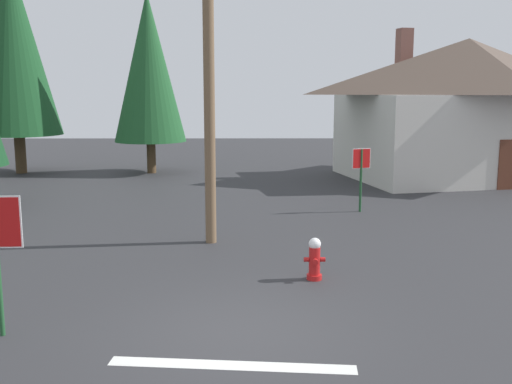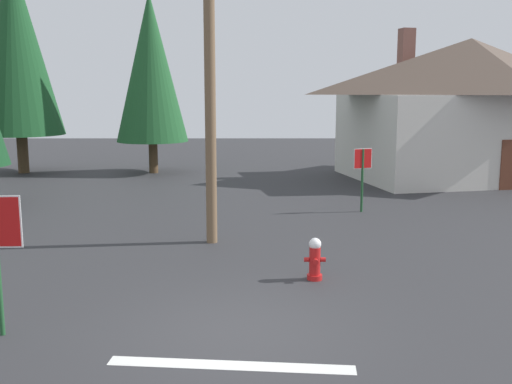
{
  "view_description": "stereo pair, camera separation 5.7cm",
  "coord_description": "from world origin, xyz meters",
  "px_view_note": "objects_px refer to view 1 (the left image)",
  "views": [
    {
      "loc": [
        0.27,
        -9.39,
        3.91
      ],
      "look_at": [
        0.34,
        4.68,
        1.51
      ],
      "focal_mm": 41.85,
      "sensor_mm": 36.0,
      "label": 1
    },
    {
      "loc": [
        0.32,
        -9.39,
        3.91
      ],
      "look_at": [
        0.34,
        4.68,
        1.51
      ],
      "focal_mm": 41.85,
      "sensor_mm": 36.0,
      "label": 2
    }
  ],
  "objects_px": {
    "house": "(466,107)",
    "pine_tree_short_left": "(13,45)",
    "stop_sign_far": "(361,167)",
    "utility_pole": "(209,77)",
    "fire_hydrant": "(315,259)",
    "pine_tree_far_center": "(149,68)"
  },
  "relations": [
    {
      "from": "utility_pole",
      "to": "house",
      "type": "relative_size",
      "value": 0.67
    },
    {
      "from": "fire_hydrant",
      "to": "house",
      "type": "distance_m",
      "value": 17.16
    },
    {
      "from": "house",
      "to": "pine_tree_far_center",
      "type": "distance_m",
      "value": 14.58
    },
    {
      "from": "fire_hydrant",
      "to": "pine_tree_short_left",
      "type": "relative_size",
      "value": 0.09
    },
    {
      "from": "utility_pole",
      "to": "stop_sign_far",
      "type": "height_order",
      "value": "utility_pole"
    },
    {
      "from": "stop_sign_far",
      "to": "pine_tree_short_left",
      "type": "relative_size",
      "value": 0.2
    },
    {
      "from": "utility_pole",
      "to": "pine_tree_far_center",
      "type": "relative_size",
      "value": 0.96
    },
    {
      "from": "utility_pole",
      "to": "pine_tree_far_center",
      "type": "distance_m",
      "value": 13.87
    },
    {
      "from": "house",
      "to": "pine_tree_far_center",
      "type": "xyz_separation_m",
      "value": [
        -14.38,
        1.63,
        1.76
      ]
    },
    {
      "from": "house",
      "to": "pine_tree_short_left",
      "type": "bearing_deg",
      "value": 175.47
    },
    {
      "from": "utility_pole",
      "to": "fire_hydrant",
      "type": "bearing_deg",
      "value": -52.62
    },
    {
      "from": "fire_hydrant",
      "to": "stop_sign_far",
      "type": "bearing_deg",
      "value": 72.62
    },
    {
      "from": "fire_hydrant",
      "to": "stop_sign_far",
      "type": "height_order",
      "value": "stop_sign_far"
    },
    {
      "from": "utility_pole",
      "to": "pine_tree_far_center",
      "type": "bearing_deg",
      "value": 105.83
    },
    {
      "from": "fire_hydrant",
      "to": "house",
      "type": "relative_size",
      "value": 0.07
    },
    {
      "from": "utility_pole",
      "to": "stop_sign_far",
      "type": "relative_size",
      "value": 3.91
    },
    {
      "from": "pine_tree_far_center",
      "to": "utility_pole",
      "type": "bearing_deg",
      "value": -74.17
    },
    {
      "from": "utility_pole",
      "to": "house",
      "type": "distance_m",
      "value": 15.82
    },
    {
      "from": "utility_pole",
      "to": "pine_tree_short_left",
      "type": "height_order",
      "value": "pine_tree_short_left"
    },
    {
      "from": "pine_tree_short_left",
      "to": "pine_tree_far_center",
      "type": "bearing_deg",
      "value": -0.08
    },
    {
      "from": "stop_sign_far",
      "to": "pine_tree_short_left",
      "type": "bearing_deg",
      "value": 147.38
    },
    {
      "from": "pine_tree_short_left",
      "to": "pine_tree_far_center",
      "type": "distance_m",
      "value": 6.34
    }
  ]
}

